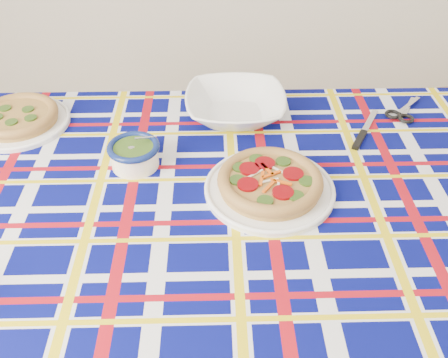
{
  "coord_description": "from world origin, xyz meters",
  "views": [
    {
      "loc": [
        -0.34,
        -0.8,
        1.65
      ],
      "look_at": [
        -0.19,
        0.21,
        0.83
      ],
      "focal_mm": 40.0,
      "sensor_mm": 36.0,
      "label": 1
    }
  ],
  "objects": [
    {
      "name": "main_focaccia_plate",
      "position": [
        -0.08,
        0.17,
        0.84
      ],
      "size": [
        0.36,
        0.36,
        0.07
      ],
      "primitive_type": null,
      "rotation": [
        0.0,
        0.0,
        0.02
      ],
      "color": "#A5783A",
      "rests_on": "tablecloth"
    },
    {
      "name": "tablecloth",
      "position": [
        -0.26,
        0.19,
        0.75
      ],
      "size": [
        1.86,
        1.3,
        0.11
      ],
      "primitive_type": null,
      "rotation": [
        0.0,
        0.0,
        -0.12
      ],
      "color": "#050857",
      "rests_on": "dining_table"
    },
    {
      "name": "pesto_bowl",
      "position": [
        -0.42,
        0.33,
        0.85
      ],
      "size": [
        0.16,
        0.16,
        0.09
      ],
      "primitive_type": null,
      "rotation": [
        0.0,
        0.0,
        -0.1
      ],
      "color": "#253F11",
      "rests_on": "tablecloth"
    },
    {
      "name": "kitchen_scissors",
      "position": [
        0.46,
        0.51,
        0.82
      ],
      "size": [
        0.22,
        0.22,
        0.02
      ],
      "primitive_type": null,
      "rotation": [
        0.0,
        0.0,
        0.79
      ],
      "color": "silver",
      "rests_on": "tablecloth"
    },
    {
      "name": "serving_bowl",
      "position": [
        -0.11,
        0.54,
        0.85
      ],
      "size": [
        0.35,
        0.35,
        0.08
      ],
      "primitive_type": "imported",
      "rotation": [
        0.0,
        0.0,
        -0.13
      ],
      "color": "white",
      "rests_on": "tablecloth"
    },
    {
      "name": "second_focaccia_plate",
      "position": [
        -0.78,
        0.59,
        0.84
      ],
      "size": [
        0.35,
        0.35,
        0.06
      ],
      "primitive_type": null,
      "rotation": [
        0.0,
        0.0,
        -0.09
      ],
      "color": "#A5783A",
      "rests_on": "tablecloth"
    },
    {
      "name": "table_knife",
      "position": [
        0.3,
        0.44,
        0.81
      ],
      "size": [
        0.17,
        0.22,
        0.01
      ],
      "primitive_type": null,
      "rotation": [
        0.0,
        0.0,
        0.95
      ],
      "color": "silver",
      "rests_on": "tablecloth"
    },
    {
      "name": "dining_table",
      "position": [
        -0.26,
        0.19,
        0.72
      ],
      "size": [
        1.82,
        1.27,
        0.8
      ],
      "rotation": [
        0.0,
        0.0,
        -0.12
      ],
      "color": "brown",
      "rests_on": "floor"
    }
  ]
}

